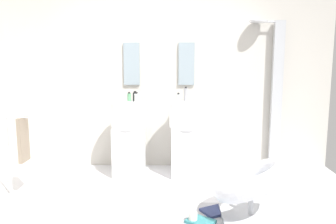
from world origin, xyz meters
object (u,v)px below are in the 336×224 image
Objects in this scene: coffee_mug at (193,217)px; soap_bottle_grey at (186,95)px; shower_column at (275,92)px; soap_bottle_black at (135,97)px; towel_rack at (21,142)px; soap_bottle_clear at (178,99)px; pedestal_sink_left at (129,137)px; soap_bottle_green at (129,97)px; soap_bottle_white at (137,98)px; lounge_chair at (252,185)px; magazine_teal at (201,222)px; pedestal_sink_right at (187,137)px; magazine_navy at (216,211)px.

soap_bottle_grey reaches higher than coffee_mug.
soap_bottle_black is (-1.93, -0.21, -0.04)m from shower_column.
towel_rack is 7.05× the size of soap_bottle_clear.
pedestal_sink_left is 5.55× the size of soap_bottle_grey.
soap_bottle_white is (0.12, -0.16, 0.01)m from soap_bottle_green.
lounge_chair is (1.34, -1.28, -0.17)m from pedestal_sink_left.
magazine_teal is 1.27× the size of soap_bottle_grey.
shower_column is 16.49× the size of soap_bottle_green.
lounge_chair is 10.21× the size of coffee_mug.
soap_bottle_green is 0.08m from soap_bottle_black.
soap_bottle_green is at bearing 161.17° from soap_bottle_clear.
soap_bottle_green is 0.91× the size of soap_bottle_white.
coffee_mug is (0.02, -1.37, -0.46)m from pedestal_sink_right.
magazine_navy is at bearing 157.38° from lounge_chair.
magazine_teal is 2.00m from soap_bottle_green.
magazine_navy is at bearing -50.81° from soap_bottle_green.
coffee_mug is 1.95m from soap_bottle_green.
shower_column is 2.32m from magazine_teal.
towel_rack is 4.88× the size of soap_bottle_grey.
soap_bottle_green is (-1.35, 1.40, 0.68)m from lounge_chair.
shower_column is 3.31m from towel_rack.
soap_bottle_white is at bearing 173.29° from soap_bottle_clear.
magazine_navy is 0.29m from magazine_teal.
coffee_mug is at bearing -89.17° from pedestal_sink_right.
soap_bottle_clear is (0.66, -0.22, 0.01)m from soap_bottle_green.
lounge_chair is at bearing -112.02° from shower_column.
pedestal_sink_left is at bearing 180.00° from pedestal_sink_right.
pedestal_sink_left is 10.85× the size of coffee_mug.
soap_bottle_black reaches higher than lounge_chair.
shower_column is 8.29× the size of magazine_teal.
magazine_navy is 2.69× the size of coffee_mug.
soap_bottle_grey is at bearing 0.69° from soap_bottle_green.
soap_bottle_green reaches higher than towel_rack.
soap_bottle_green is (-0.79, 1.49, 0.97)m from coffee_mug.
pedestal_sink_left is 8.03× the size of soap_bottle_black.
coffee_mug is 0.74× the size of soap_bottle_black.
soap_bottle_black is (1.17, 0.88, 0.41)m from towel_rack.
soap_bottle_clear is at bearing 95.98° from coffee_mug.
coffee_mug is at bearing -88.74° from soap_bottle_grey.
soap_bottle_clear is (0.65, -0.10, 0.52)m from pedestal_sink_left.
lounge_chair is 1.69m from soap_bottle_grey.
shower_column is 1.42m from soap_bottle_clear.
soap_bottle_white is (-0.91, 1.10, 1.02)m from magazine_navy.
soap_bottle_white reaches higher than lounge_chair.
coffee_mug is 0.74× the size of soap_bottle_clear.
lounge_chair reaches higher than magazine_navy.
shower_column is 1.89m from lounge_chair.
soap_bottle_clear is at bearing -9.01° from pedestal_sink_left.
soap_bottle_green is (-0.00, 0.12, 0.51)m from pedestal_sink_left.
pedestal_sink_right reaches higher than magazine_teal.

